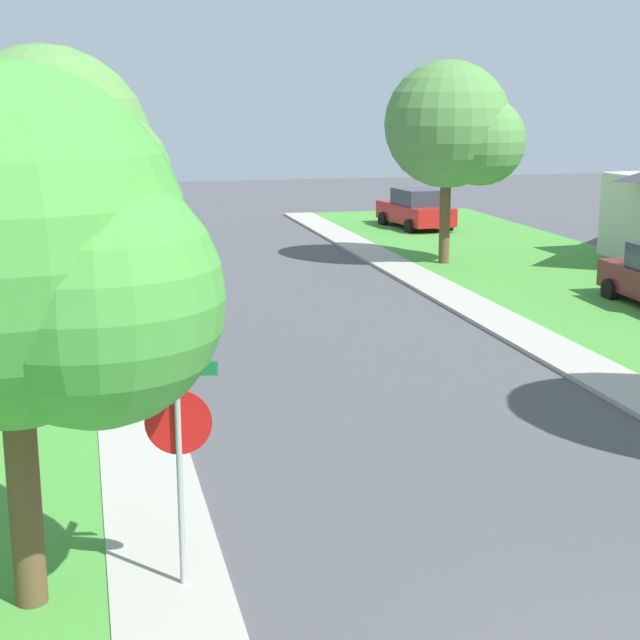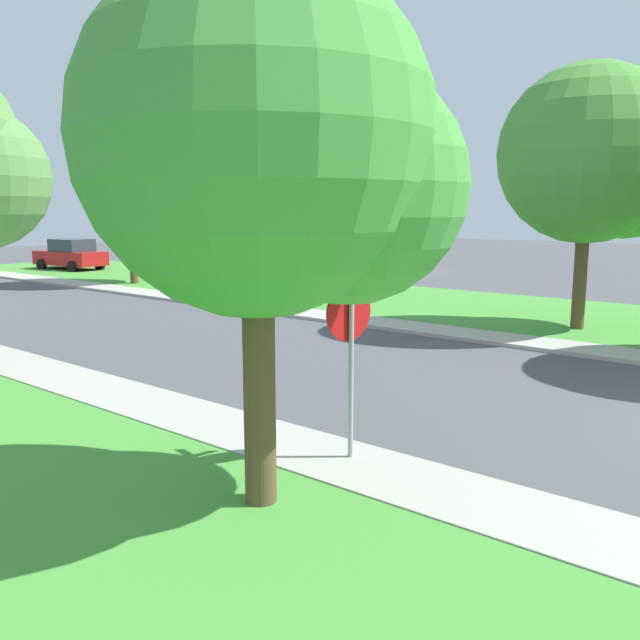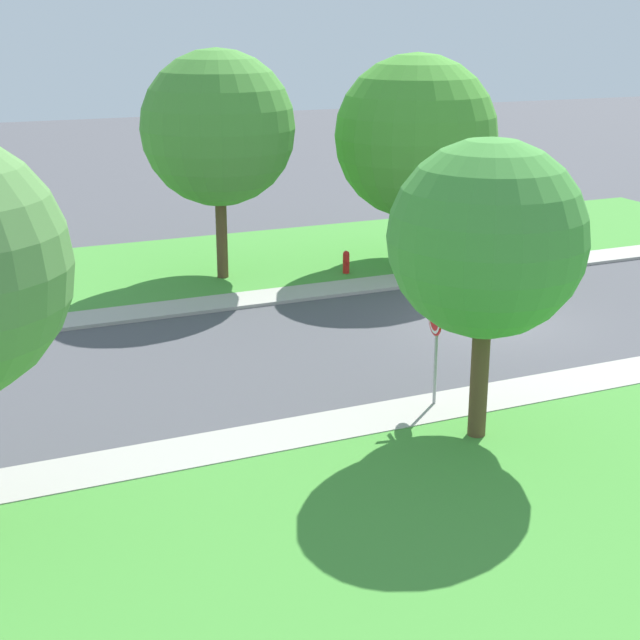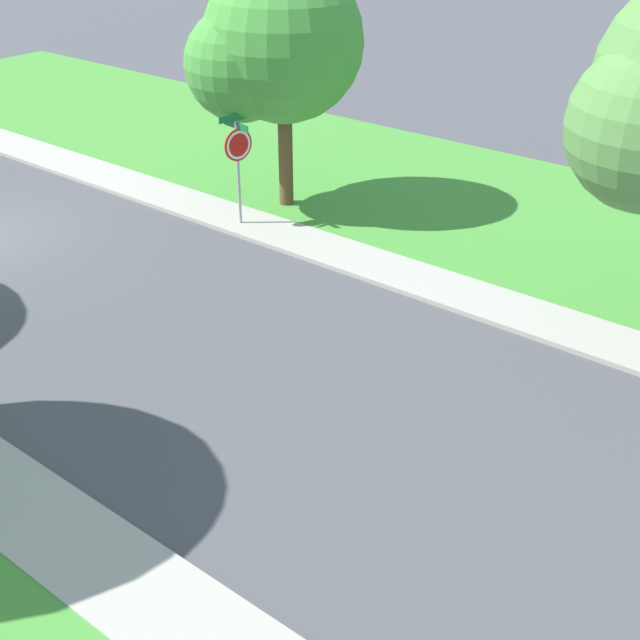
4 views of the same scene
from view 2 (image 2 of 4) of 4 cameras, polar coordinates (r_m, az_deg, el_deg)
The scene contains 10 objects.
sidewalk_east at distance 20.60m, azimuth 1.24°, elevation 0.23°, with size 1.40×56.00×0.10m, color #ADA89E.
lawn_east at distance 24.44m, azimuth 8.04°, elevation 1.58°, with size 8.00×56.00×0.08m, color #479338.
sidewalk_west at distance 14.53m, azimuth -22.28°, elevation -4.43°, with size 1.40×56.00×0.10m, color #ADA89E.
stop_sign_far_corner at distance 8.59m, azimuth 2.59°, elevation -0.45°, with size 0.91×0.91×2.77m.
car_maroon_kerbside_mid at distance 27.24m, azimuth -0.09°, elevation 4.25°, with size 2.17×4.37×1.76m.
car_red_behind_trees at distance 39.51m, azimuth -20.69°, elevation 5.28°, with size 2.41×4.48×1.76m.
tree_sidewalk_far at distance 19.86m, azimuth 22.84°, elevation 12.55°, with size 5.16×4.80×7.24m.
tree_across_right at distance 30.94m, azimuth -15.52°, elevation 11.39°, with size 4.50×4.18×6.81m.
tree_sidewalk_mid at distance 7.24m, azimuth -3.47°, elevation 14.34°, with size 4.09×3.81×6.02m.
house_right_setback at distance 36.23m, azimuth 0.59°, elevation 7.94°, with size 9.58×8.47×4.60m.
Camera 2 is at (-11.34, -0.50, 3.37)m, focal length 37.12 mm.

